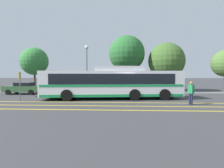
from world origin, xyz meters
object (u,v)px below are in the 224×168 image
pedestrian_0 (191,92)px  bus_stop_sign (20,83)px  parked_car_2 (116,89)px  street_lamp (87,59)px  tree_0 (34,61)px  tree_1 (127,54)px  parked_car_1 (68,88)px  tree_2 (166,61)px  parked_car_0 (24,88)px  transit_bus (112,83)px

pedestrian_0 → bus_stop_sign: bus_stop_sign is taller
parked_car_2 → street_lamp: size_ratio=0.80×
tree_0 → tree_1: tree_1 is taller
parked_car_1 → street_lamp: 5.07m
parked_car_1 → tree_0: size_ratio=0.75×
pedestrian_0 → tree_2: 11.69m
parked_car_0 → tree_2: size_ratio=0.64×
pedestrian_0 → tree_0: (-18.31, 12.43, 3.29)m
pedestrian_0 → street_lamp: 13.91m
pedestrian_0 → tree_1: size_ratio=0.23×
bus_stop_sign → tree_0: 12.57m
parked_car_1 → pedestrian_0: bearing=-122.4°
tree_1 → street_lamp: bearing=-158.9°
parked_car_2 → tree_2: (6.79, 4.80, 3.49)m
parked_car_2 → parked_car_0: bearing=-85.9°
tree_2 → parked_car_0: bearing=-164.8°
bus_stop_sign → tree_0: (-4.52, 11.41, 2.70)m
parked_car_0 → street_lamp: (6.89, 2.93, 3.66)m
transit_bus → pedestrian_0: bearing=-122.8°
transit_bus → pedestrian_0: transit_bus is taller
parked_car_0 → tree_2: bearing=-75.5°
tree_0 → street_lamp: bearing=-19.7°
transit_bus → street_lamp: 7.90m
transit_bus → parked_car_0: size_ratio=3.10×
transit_bus → parked_car_2: 3.55m
parked_car_1 → bus_stop_sign: bus_stop_sign is taller
pedestrian_0 → tree_0: size_ratio=0.27×
pedestrian_0 → street_lamp: bearing=18.8°
tree_0 → transit_bus: bearing=-37.7°
street_lamp → tree_2: (10.70, 1.86, -0.20)m
parked_car_2 → tree_2: size_ratio=0.73×
pedestrian_0 → bus_stop_sign: size_ratio=0.69×
parked_car_0 → street_lamp: size_ratio=0.70×
parked_car_1 → tree_0: bearing=44.4°
tree_1 → tree_0: bearing=175.7°
parked_car_0 → street_lamp: bearing=-67.8°
street_lamp → parked_car_0: bearing=-157.0°
parked_car_2 → pedestrian_0: (5.81, -6.41, 0.32)m
parked_car_0 → pedestrian_0: (16.61, -6.42, 0.28)m
parked_car_1 → parked_car_2: bearing=-90.9°
pedestrian_0 → parked_car_0: bearing=41.5°
street_lamp → tree_2: bearing=9.9°
parked_car_0 → parked_car_2: parked_car_0 is taller
bus_stop_sign → parked_car_1: bearing=-33.1°
bus_stop_sign → tree_2: tree_2 is taller
parked_car_1 → pedestrian_0: size_ratio=2.73×
pedestrian_0 → tree_2: (0.98, 11.21, 3.17)m
parked_car_2 → street_lamp: bearing=-122.7°
parked_car_0 → pedestrian_0: pedestrian_0 is taller
tree_0 → bus_stop_sign: bearing=-68.4°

